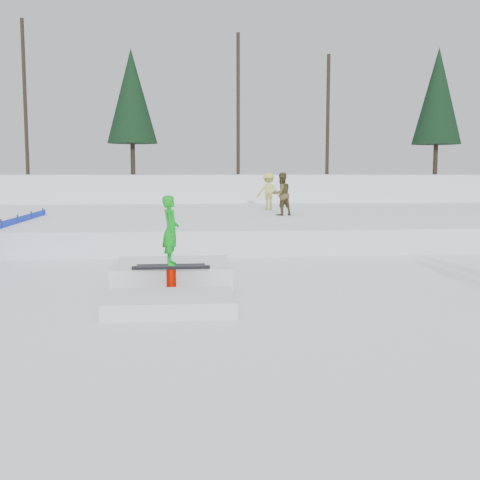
{
  "coord_description": "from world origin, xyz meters",
  "views": [
    {
      "loc": [
        -0.7,
        -11.04,
        2.59
      ],
      "look_at": [
        0.5,
        2.0,
        1.1
      ],
      "focal_mm": 45.0,
      "sensor_mm": 36.0,
      "label": 1
    }
  ],
  "objects": [
    {
      "name": "walker_olive",
      "position": [
        3.26,
        13.35,
        1.68
      ],
      "size": [
        1.05,
        0.96,
        1.75
      ],
      "primitive_type": "imported",
      "rotation": [
        0.0,
        0.0,
        3.57
      ],
      "color": "#4A4020",
      "rests_on": "snow_midrise"
    },
    {
      "name": "snow_midrise",
      "position": [
        0.0,
        16.0,
        0.4
      ],
      "size": [
        50.0,
        18.0,
        0.8
      ],
      "primitive_type": "cube",
      "color": "white",
      "rests_on": "ground"
    },
    {
      "name": "snow_berm",
      "position": [
        0.0,
        30.0,
        1.2
      ],
      "size": [
        60.0,
        14.0,
        2.4
      ],
      "primitive_type": "cube",
      "color": "white",
      "rests_on": "ground"
    },
    {
      "name": "jib_rail_feature",
      "position": [
        -0.99,
        1.82,
        0.3
      ],
      "size": [
        2.6,
        4.4,
        2.11
      ],
      "color": "white",
      "rests_on": "ground"
    },
    {
      "name": "ground",
      "position": [
        0.0,
        0.0,
        0.0
      ],
      "size": [
        120.0,
        120.0,
        0.0
      ],
      "primitive_type": "plane",
      "color": "white"
    },
    {
      "name": "walker_ygreen",
      "position": [
        3.23,
        17.01,
        1.67
      ],
      "size": [
        1.17,
        0.74,
        1.74
      ],
      "primitive_type": "imported",
      "rotation": [
        0.0,
        0.0,
        3.23
      ],
      "color": "#C6C74E",
      "rests_on": "snow_midrise"
    },
    {
      "name": "treeline",
      "position": [
        6.18,
        28.28,
        7.45
      ],
      "size": [
        40.24,
        4.22,
        10.5
      ],
      "color": "black",
      "rests_on": "snow_berm"
    }
  ]
}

